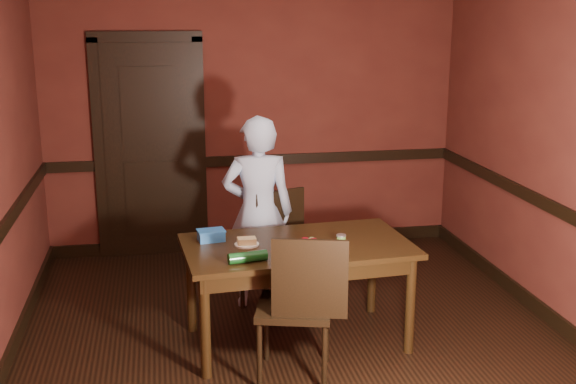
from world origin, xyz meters
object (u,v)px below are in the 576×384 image
object	(u,v)px
dining_table	(297,293)
sauce_jar	(341,240)
cheese_saucer	(247,242)
chair_near	(294,304)
food_tub	(211,235)
person	(258,213)
sandwich_plate	(309,245)
chair_far	(275,255)

from	to	relation	value
dining_table	sauce_jar	bearing A→B (deg)	-22.63
sauce_jar	cheese_saucer	xyz separation A→B (m)	(-0.65, 0.12, -0.02)
chair_near	cheese_saucer	bearing A→B (deg)	-50.40
chair_near	cheese_saucer	distance (m)	0.63
chair_near	food_tub	distance (m)	0.87
sauce_jar	food_tub	size ratio (longest dim) A/B	0.38
person	sandwich_plate	distance (m)	0.85
chair_far	cheese_saucer	xyz separation A→B (m)	(-0.28, -0.52, 0.29)
dining_table	chair_far	xyz separation A→B (m)	(-0.07, 0.55, 0.10)
person	food_tub	size ratio (longest dim) A/B	7.45
dining_table	chair_far	size ratio (longest dim) A/B	1.68
sandwich_plate	cheese_saucer	xyz separation A→B (m)	(-0.42, 0.12, 0.00)
chair_near	sauce_jar	bearing A→B (deg)	-120.63
person	sauce_jar	size ratio (longest dim) A/B	19.41
chair_far	chair_near	world-z (taller)	chair_near
person	food_tub	bearing A→B (deg)	59.36
person	food_tub	world-z (taller)	person
food_tub	sandwich_plate	bearing A→B (deg)	-29.91
person	sandwich_plate	xyz separation A→B (m)	(0.24, -0.82, -0.01)
chair_near	sauce_jar	xyz separation A→B (m)	(0.41, 0.40, 0.28)
sandwich_plate	person	bearing A→B (deg)	106.61
dining_table	chair_far	world-z (taller)	chair_far
dining_table	chair_near	distance (m)	0.53
chair_far	cheese_saucer	world-z (taller)	chair_far
dining_table	person	distance (m)	0.85
chair_far	cheese_saucer	bearing A→B (deg)	-139.74
sauce_jar	chair_far	bearing A→B (deg)	119.55
chair_near	cheese_saucer	xyz separation A→B (m)	(-0.24, 0.52, 0.26)
sandwich_plate	sauce_jar	world-z (taller)	sauce_jar
chair_far	cheese_saucer	size ratio (longest dim) A/B	5.53
chair_near	chair_far	bearing A→B (deg)	-77.37
dining_table	sauce_jar	distance (m)	0.52
chair_far	sauce_jar	bearing A→B (deg)	-81.72
dining_table	chair_near	xyz separation A→B (m)	(-0.11, -0.50, 0.13)
person	cheese_saucer	size ratio (longest dim) A/B	9.07
sandwich_plate	sauce_jar	xyz separation A→B (m)	(0.23, -0.01, 0.02)
sauce_jar	chair_near	bearing A→B (deg)	-135.58
chair_far	cheese_saucer	distance (m)	0.66
dining_table	sandwich_plate	distance (m)	0.41
chair_far	sauce_jar	size ratio (longest dim) A/B	11.84
chair_far	chair_near	distance (m)	1.05
food_tub	dining_table	bearing A→B (deg)	-24.38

